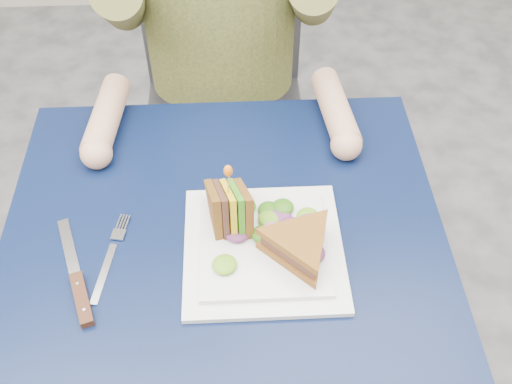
{
  "coord_description": "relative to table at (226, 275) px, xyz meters",
  "views": [
    {
      "loc": [
        0.02,
        -0.59,
        1.53
      ],
      "look_at": [
        0.05,
        0.04,
        0.82
      ],
      "focal_mm": 42.0,
      "sensor_mm": 36.0,
      "label": 1
    }
  ],
  "objects": [
    {
      "name": "table",
      "position": [
        0.0,
        0.0,
        0.0
      ],
      "size": [
        0.75,
        0.75,
        0.73
      ],
      "color": "black",
      "rests_on": "ground"
    },
    {
      "name": "chair",
      "position": [
        0.0,
        0.7,
        -0.11
      ],
      "size": [
        0.42,
        0.4,
        0.93
      ],
      "color": "#47474C",
      "rests_on": "ground"
    },
    {
      "name": "plate",
      "position": [
        0.06,
        -0.01,
        0.09
      ],
      "size": [
        0.26,
        0.26,
        0.02
      ],
      "color": "white",
      "rests_on": "table"
    },
    {
      "name": "sandwich_flat",
      "position": [
        0.12,
        -0.03,
        0.12
      ],
      "size": [
        0.2,
        0.2,
        0.05
      ],
      "color": "brown",
      "rests_on": "plate"
    },
    {
      "name": "sandwich_upright",
      "position": [
        0.01,
        0.04,
        0.13
      ],
      "size": [
        0.09,
        0.14,
        0.14
      ],
      "color": "brown",
      "rests_on": "plate"
    },
    {
      "name": "fork",
      "position": [
        -0.19,
        -0.01,
        0.08
      ],
      "size": [
        0.05,
        0.18,
        0.01
      ],
      "color": "silver",
      "rests_on": "table"
    },
    {
      "name": "knife",
      "position": [
        -0.23,
        -0.07,
        0.09
      ],
      "size": [
        0.09,
        0.21,
        0.02
      ],
      "color": "silver",
      "rests_on": "table"
    },
    {
      "name": "toothpick",
      "position": [
        0.01,
        0.04,
        0.2
      ],
      "size": [
        0.01,
        0.01,
        0.06
      ],
      "primitive_type": "cylinder",
      "rotation": [
        0.14,
        0.07,
        0.0
      ],
      "color": "tan",
      "rests_on": "sandwich_upright"
    },
    {
      "name": "toothpick_frill",
      "position": [
        0.01,
        0.04,
        0.23
      ],
      "size": [
        0.01,
        0.01,
        0.02
      ],
      "primitive_type": "ellipsoid",
      "color": "orange",
      "rests_on": "sandwich_upright"
    },
    {
      "name": "lettuce_spill",
      "position": [
        0.07,
        0.0,
        0.11
      ],
      "size": [
        0.15,
        0.13,
        0.02
      ],
      "primitive_type": null,
      "color": "#337A14",
      "rests_on": "plate"
    },
    {
      "name": "onion_ring",
      "position": [
        0.08,
        -0.0,
        0.11
      ],
      "size": [
        0.04,
        0.04,
        0.02
      ],
      "primitive_type": "torus",
      "rotation": [
        0.44,
        0.0,
        0.0
      ],
      "color": "#9E4C7A",
      "rests_on": "plate"
    }
  ]
}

